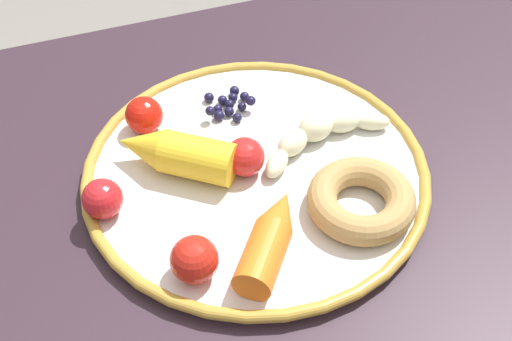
{
  "coord_description": "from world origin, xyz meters",
  "views": [
    {
      "loc": [
        -0.21,
        -0.4,
        1.25
      ],
      "look_at": [
        -0.05,
        0.05,
        0.74
      ],
      "focal_mm": 47.57,
      "sensor_mm": 36.0,
      "label": 1
    }
  ],
  "objects": [
    {
      "name": "dining_table",
      "position": [
        0.0,
        0.0,
        0.63
      ],
      "size": [
        0.99,
        0.73,
        0.73
      ],
      "color": "#32222C",
      "rests_on": "ground_plane"
    },
    {
      "name": "plate",
      "position": [
        -0.05,
        0.05,
        0.74
      ],
      "size": [
        0.35,
        0.35,
        0.02
      ],
      "color": "silver",
      "rests_on": "dining_table"
    },
    {
      "name": "banana",
      "position": [
        0.02,
        0.06,
        0.76
      ],
      "size": [
        0.16,
        0.07,
        0.03
      ],
      "color": "beige",
      "rests_on": "plate"
    },
    {
      "name": "carrot_orange",
      "position": [
        -0.08,
        -0.05,
        0.76
      ],
      "size": [
        0.1,
        0.11,
        0.04
      ],
      "color": "orange",
      "rests_on": "plate"
    },
    {
      "name": "carrot_yellow",
      "position": [
        -0.13,
        0.08,
        0.77
      ],
      "size": [
        0.12,
        0.11,
        0.04
      ],
      "color": "yellow",
      "rests_on": "plate"
    },
    {
      "name": "donut",
      "position": [
        0.02,
        -0.04,
        0.76
      ],
      "size": [
        0.11,
        0.11,
        0.03
      ],
      "primitive_type": "torus",
      "rotation": [
        0.0,
        0.0,
        0.02
      ],
      "color": "tan",
      "rests_on": "plate"
    },
    {
      "name": "blueberry_pile",
      "position": [
        -0.05,
        0.15,
        0.75
      ],
      "size": [
        0.06,
        0.06,
        0.02
      ],
      "color": "#191638",
      "rests_on": "plate"
    },
    {
      "name": "tomato_near",
      "position": [
        -0.15,
        -0.05,
        0.77
      ],
      "size": [
        0.04,
        0.04,
        0.04
      ],
      "primitive_type": "sphere",
      "color": "red",
      "rests_on": "plate"
    },
    {
      "name": "tomato_mid",
      "position": [
        -0.06,
        0.05,
        0.76
      ],
      "size": [
        0.04,
        0.04,
        0.04
      ],
      "primitive_type": "sphere",
      "color": "red",
      "rests_on": "plate"
    },
    {
      "name": "tomato_far",
      "position": [
        -0.15,
        0.14,
        0.77
      ],
      "size": [
        0.04,
        0.04,
        0.04
      ],
      "primitive_type": "sphere",
      "color": "red",
      "rests_on": "plate"
    },
    {
      "name": "tomato_extra",
      "position": [
        -0.21,
        0.04,
        0.76
      ],
      "size": [
        0.04,
        0.04,
        0.04
      ],
      "primitive_type": "sphere",
      "color": "red",
      "rests_on": "plate"
    }
  ]
}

